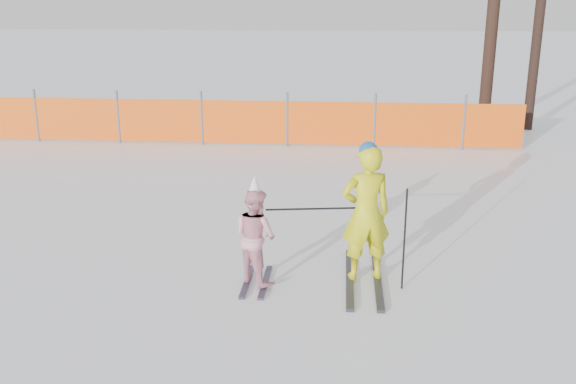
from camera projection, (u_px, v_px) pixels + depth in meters
The scene contains 6 objects.
ground at pixel (284, 282), 7.85m from camera, with size 120.00×120.00×0.00m, color white.
adult at pixel (366, 214), 7.65m from camera, with size 0.69×1.72×1.75m.
child at pixel (255, 235), 7.64m from camera, with size 0.72×0.93×1.36m.
ski_poles at pixel (361, 225), 7.53m from camera, with size 1.65×0.21×1.25m.
safety_fence at pixel (144, 120), 15.06m from camera, with size 17.36×0.06×1.25m.
tree_trunks at pixel (512, 5), 15.81m from camera, with size 1.49×0.60×6.38m.
Camera 1 is at (0.66, -7.15, 3.35)m, focal length 40.00 mm.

